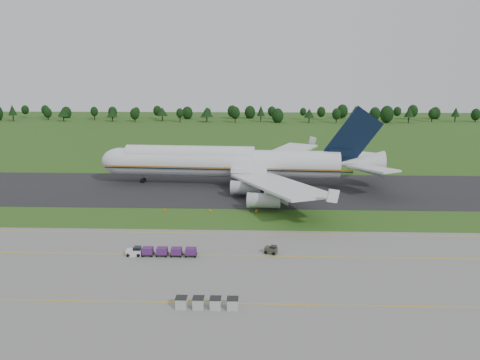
{
  "coord_description": "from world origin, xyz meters",
  "views": [
    {
      "loc": [
        8.36,
        -101.18,
        32.17
      ],
      "look_at": [
        4.61,
        2.0,
        8.62
      ],
      "focal_mm": 35.0,
      "sensor_mm": 36.0,
      "label": 1
    }
  ],
  "objects_px": {
    "baggage_train": "(160,252)",
    "edge_markers": "(211,211)",
    "aircraft": "(233,163)",
    "utility_cart": "(271,250)",
    "uld_row": "(207,303)"
  },
  "relations": [
    {
      "from": "baggage_train",
      "to": "edge_markers",
      "type": "relative_size",
      "value": 0.57
    },
    {
      "from": "utility_cart",
      "to": "uld_row",
      "type": "distance_m",
      "value": 22.91
    },
    {
      "from": "utility_cart",
      "to": "uld_row",
      "type": "relative_size",
      "value": 0.28
    },
    {
      "from": "uld_row",
      "to": "edge_markers",
      "type": "height_order",
      "value": "uld_row"
    },
    {
      "from": "utility_cart",
      "to": "aircraft",
      "type": "bearing_deg",
      "value": 100.25
    },
    {
      "from": "utility_cart",
      "to": "uld_row",
      "type": "bearing_deg",
      "value": -114.59
    },
    {
      "from": "aircraft",
      "to": "uld_row",
      "type": "height_order",
      "value": "aircraft"
    },
    {
      "from": "uld_row",
      "to": "aircraft",
      "type": "bearing_deg",
      "value": 90.17
    },
    {
      "from": "baggage_train",
      "to": "edge_markers",
      "type": "xyz_separation_m",
      "value": [
        6.3,
        27.98,
        -0.61
      ]
    },
    {
      "from": "aircraft",
      "to": "utility_cart",
      "type": "xyz_separation_m",
      "value": [
        9.76,
        -53.95,
        -6.08
      ]
    },
    {
      "from": "aircraft",
      "to": "baggage_train",
      "type": "height_order",
      "value": "aircraft"
    },
    {
      "from": "baggage_train",
      "to": "uld_row",
      "type": "relative_size",
      "value": 1.44
    },
    {
      "from": "uld_row",
      "to": "edge_markers",
      "type": "distance_m",
      "value": 47.1
    },
    {
      "from": "aircraft",
      "to": "utility_cart",
      "type": "distance_m",
      "value": 55.16
    },
    {
      "from": "aircraft",
      "to": "edge_markers",
      "type": "xyz_separation_m",
      "value": [
        -3.89,
        -27.87,
        -6.45
      ]
    }
  ]
}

